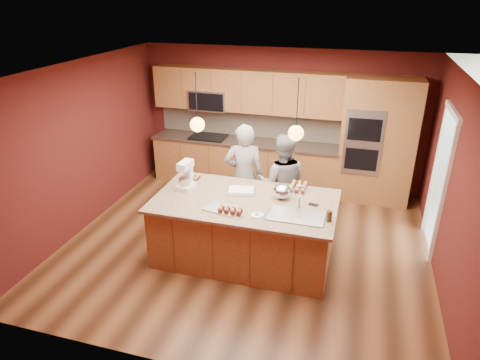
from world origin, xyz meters
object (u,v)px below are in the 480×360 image
(stand_mixer, at_px, (186,177))
(mixing_bowl, at_px, (282,192))
(person_right, at_px, (282,183))
(island, at_px, (246,229))
(person_left, at_px, (244,176))

(stand_mixer, relative_size, mixing_bowl, 1.62)
(person_right, bearing_deg, island, 62.75)
(person_right, distance_m, mixing_bowl, 0.82)
(stand_mixer, bearing_deg, person_left, 56.75)
(person_left, distance_m, stand_mixer, 1.09)
(person_right, bearing_deg, person_left, -8.52)
(person_left, height_order, mixing_bowl, person_left)
(stand_mixer, xyz_separation_m, mixing_bowl, (1.45, 0.06, -0.08))
(island, relative_size, stand_mixer, 6.15)
(island, xyz_separation_m, stand_mixer, (-0.97, 0.15, 0.65))
(island, bearing_deg, mixing_bowl, 23.37)
(mixing_bowl, bearing_deg, stand_mixer, -177.80)
(person_left, relative_size, person_right, 1.06)
(island, bearing_deg, person_left, 107.13)
(island, distance_m, person_left, 1.10)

